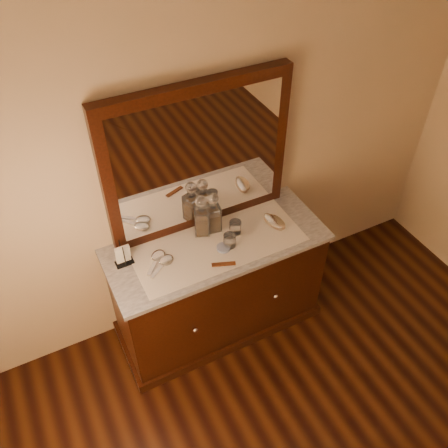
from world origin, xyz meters
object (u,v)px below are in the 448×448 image
Objects in this scene: comb at (224,264)px; decanter_right at (213,216)px; pin_dish at (223,248)px; decanter_left at (202,219)px; brush_far at (278,222)px; hand_mirror_inner at (165,262)px; brush_near at (274,222)px; mirror_frame at (198,159)px; napkin_rack at (123,255)px; dresser_cabinet at (218,287)px; hand_mirror_outer at (157,258)px.

comb is 0.35m from decanter_right.
decanter_left reaches higher than pin_dish.
pin_dish is at bearing -97.09° from decanter_right.
brush_far is at bearing -21.24° from decanter_right.
decanter_right reaches higher than hand_mirror_inner.
decanter_right is at bearing 82.91° from pin_dish.
brush_near is at bearing 7.11° from pin_dish.
mirror_frame is 0.74m from napkin_rack.
decanter_right is 0.41m from brush_near.
brush_near is (0.41, -0.02, 0.47)m from dresser_cabinet.
decanter_right is (0.04, -0.12, -0.38)m from mirror_frame.
decanter_left reaches higher than comb.
brush_near is at bearing -2.50° from dresser_cabinet.
brush_far is (0.40, -0.16, -0.09)m from decanter_right.
pin_dish is 0.62m from napkin_rack.
decanter_left reaches higher than hand_mirror_outer.
decanter_right is at bearing 95.87° from comb.
pin_dish is at bearing -14.80° from hand_mirror_outer.
decanter_right reaches higher than brush_far.
comb is 0.34m from decanter_left.
napkin_rack is 0.54m from decanter_left.
napkin_rack is 0.84× the size of hand_mirror_outer.
mirror_frame is 0.40m from decanter_left.
mirror_frame is 6.36× the size of brush_near.
comb is at bearing -104.93° from decanter_right.
napkin_rack reaches higher than pin_dish.
hand_mirror_inner is at bearing -177.72° from dresser_cabinet.
decanter_right is 1.95× the size of brush_far.
mirror_frame is at bearing 92.30° from pin_dish.
brush_far reaches higher than pin_dish.
hand_mirror_outer is (-0.35, -0.09, -0.11)m from decanter_left.
mirror_frame is at bearing 147.43° from brush_near.
pin_dish is 0.23m from decanter_left.
napkin_rack reaches higher than brush_far.
dresser_cabinet is at bearing -90.00° from mirror_frame.
hand_mirror_outer is (-0.41, 0.11, 0.00)m from pin_dish.
pin_dish is at bearing -172.89° from brush_near.
pin_dish is at bearing -15.84° from napkin_rack.
hand_mirror_inner is (-0.40, -0.14, -0.11)m from decanter_right.
decanter_left is 1.53× the size of hand_mirror_outer.
hand_mirror_inner is at bearing 172.07° from comb.
hand_mirror_inner reaches higher than pin_dish.
hand_mirror_inner is at bearing 179.75° from brush_near.
pin_dish is 0.40m from brush_near.
dresser_cabinet is 4.73× the size of decanter_right.
pin_dish reaches higher than dresser_cabinet.
napkin_rack is 0.25m from hand_mirror_inner.
mirror_frame is 7.15× the size of napkin_rack.
napkin_rack is 0.21m from hand_mirror_outer.
brush_far is (0.44, -0.27, -0.48)m from mirror_frame.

